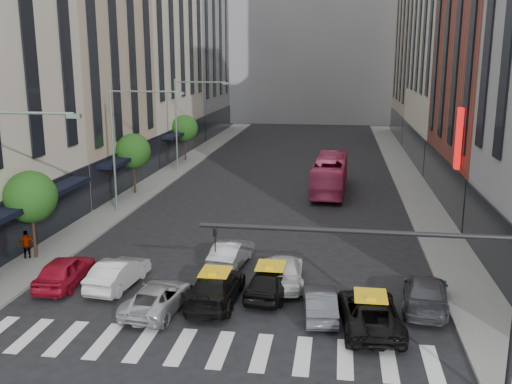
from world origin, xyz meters
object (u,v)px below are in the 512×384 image
at_px(taxi_left, 216,288).
at_px(pedestrian_far, 27,244).
at_px(streetlamp_far, 185,113).
at_px(streetlamp_mid, 125,134).
at_px(car_red, 65,271).
at_px(taxi_center, 271,281).
at_px(bus, 330,174).
at_px(car_white_front, 118,273).

xyz_separation_m(taxi_left, pedestrian_far, (-11.66, 4.05, 0.19)).
xyz_separation_m(streetlamp_far, taxi_left, (9.52, -30.25, -5.15)).
height_order(streetlamp_mid, car_red, streetlamp_mid).
xyz_separation_m(car_red, taxi_left, (7.89, -1.02, 0.00)).
bearing_deg(taxi_left, car_red, -6.70).
bearing_deg(streetlamp_mid, taxi_left, -56.26).
bearing_deg(car_red, pedestrian_far, -40.64).
height_order(taxi_left, pedestrian_far, pedestrian_far).
height_order(streetlamp_far, taxi_center, streetlamp_far).
xyz_separation_m(streetlamp_mid, car_red, (1.63, -13.23, -5.15)).
relative_size(streetlamp_far, taxi_left, 1.72).
xyz_separation_m(bus, pedestrian_far, (-16.44, -19.67, -0.56)).
height_order(taxi_left, taxi_center, taxi_left).
height_order(car_red, taxi_left, same).
bearing_deg(bus, streetlamp_mid, 35.86).
xyz_separation_m(taxi_left, bus, (4.78, 23.72, 0.76)).
bearing_deg(taxi_center, car_red, 8.53).
bearing_deg(car_white_front, streetlamp_mid, -65.26).
xyz_separation_m(streetlamp_far, car_white_front, (4.33, -29.04, -5.18)).
bearing_deg(pedestrian_far, taxi_left, 130.19).
relative_size(car_red, bus, 0.41).
height_order(car_red, car_white_front, car_red).
relative_size(streetlamp_mid, pedestrian_far, 5.62).
bearing_deg(streetlamp_mid, streetlamp_far, 90.00).
bearing_deg(streetlamp_far, streetlamp_mid, -90.00).
bearing_deg(car_white_front, taxi_left, 173.25).
xyz_separation_m(car_white_front, taxi_left, (5.19, -1.21, 0.04)).
distance_m(taxi_left, bus, 24.21).
bearing_deg(streetlamp_mid, bus, 33.52).
distance_m(taxi_center, bus, 22.68).
bearing_deg(streetlamp_far, car_red, -86.80).
bearing_deg(taxi_center, taxi_left, 33.51).
height_order(taxi_center, bus, bus).
height_order(car_white_front, bus, bus).
distance_m(streetlamp_mid, bus, 17.70).
height_order(streetlamp_far, bus, streetlamp_far).
relative_size(car_white_front, bus, 0.40).
xyz_separation_m(car_white_front, bus, (9.96, 22.51, 0.79)).
bearing_deg(streetlamp_far, taxi_center, -67.67).
height_order(streetlamp_mid, car_white_front, streetlamp_mid).
distance_m(car_white_front, bus, 24.63).
bearing_deg(streetlamp_far, bus, -24.55).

